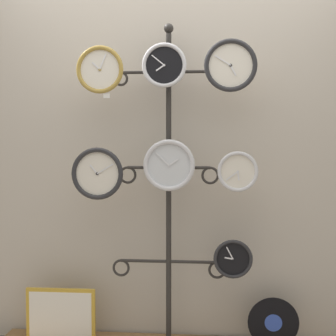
{
  "coord_description": "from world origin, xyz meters",
  "views": [
    {
      "loc": [
        0.25,
        -2.55,
        1.33
      ],
      "look_at": [
        0.0,
        0.36,
        1.19
      ],
      "focal_mm": 50.0,
      "sensor_mm": 36.0,
      "label": 1
    }
  ],
  "objects": [
    {
      "name": "clock_middle_left",
      "position": [
        -0.43,
        0.29,
        1.16
      ],
      "size": [
        0.33,
        0.04,
        0.33
      ],
      "color": "silver"
    },
    {
      "name": "clock_middle_center",
      "position": [
        0.01,
        0.31,
        1.21
      ],
      "size": [
        0.32,
        0.04,
        0.32
      ],
      "color": "silver"
    },
    {
      "name": "clock_top_center",
      "position": [
        -0.02,
        0.31,
        1.82
      ],
      "size": [
        0.27,
        0.04,
        0.27
      ],
      "color": "black"
    },
    {
      "name": "display_stand",
      "position": [
        -0.0,
        0.41,
        0.64
      ],
      "size": [
        0.73,
        0.41,
        2.1
      ],
      "color": "#282623",
      "rests_on": "ground_plane"
    },
    {
      "name": "picture_frame",
      "position": [
        -0.7,
        0.35,
        0.23
      ],
      "size": [
        0.45,
        0.02,
        0.35
      ],
      "color": "gold",
      "rests_on": "low_shelf"
    },
    {
      "name": "clock_bottom_right",
      "position": [
        0.41,
        0.32,
        0.63
      ],
      "size": [
        0.24,
        0.04,
        0.24
      ],
      "color": "black"
    },
    {
      "name": "price_tag_upper",
      "position": [
        -0.37,
        0.29,
        1.64
      ],
      "size": [
        0.04,
        0.0,
        0.03
      ],
      "color": "white"
    },
    {
      "name": "shop_wall",
      "position": [
        0.0,
        0.57,
        1.4
      ],
      "size": [
        4.4,
        0.04,
        2.8
      ],
      "color": "#BCB2A3",
      "rests_on": "ground_plane"
    },
    {
      "name": "clock_middle_right",
      "position": [
        0.43,
        0.33,
        1.17
      ],
      "size": [
        0.25,
        0.04,
        0.25
      ],
      "color": "silver"
    },
    {
      "name": "vinyl_record",
      "position": [
        0.66,
        0.37,
        0.22
      ],
      "size": [
        0.32,
        0.01,
        0.32
      ],
      "color": "black",
      "rests_on": "low_shelf"
    },
    {
      "name": "clock_top_left",
      "position": [
        -0.41,
        0.29,
        1.8
      ],
      "size": [
        0.29,
        0.04,
        0.29
      ],
      "color": "silver"
    },
    {
      "name": "clock_top_right",
      "position": [
        0.38,
        0.29,
        1.81
      ],
      "size": [
        0.32,
        0.04,
        0.32
      ],
      "color": "silver"
    }
  ]
}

